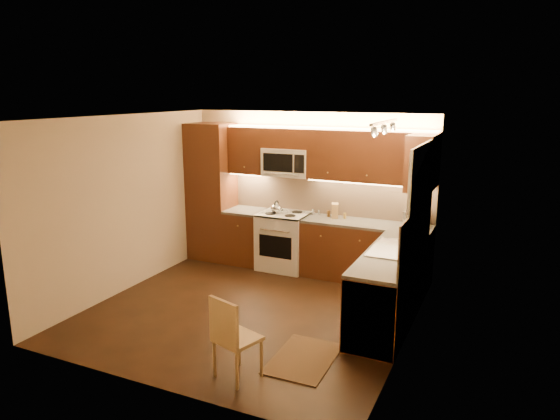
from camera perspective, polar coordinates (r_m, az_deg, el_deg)
The scene contains 37 objects.
floor at distance 6.88m, azimuth -3.11°, elevation -11.04°, with size 4.00×4.00×0.01m, color black.
ceiling at distance 6.29m, azimuth -3.40°, elevation 10.25°, with size 4.00×4.00×0.01m, color beige.
wall_back at distance 8.25m, azimuth 3.28°, elevation 2.16°, with size 4.00×0.01×2.50m, color #CAB293.
wall_front at distance 4.87m, azimuth -14.40°, elevation -6.00°, with size 4.00×0.01×2.50m, color #CAB293.
wall_left at distance 7.59m, azimuth -16.70°, elevation 0.68°, with size 0.01×4.00×2.50m, color #CAB293.
wall_right at distance 5.83m, azimuth 14.41°, elevation -2.83°, with size 0.01×4.00×2.50m, color #CAB293.
pantry at distance 8.74m, azimuth -7.59°, elevation 2.02°, with size 0.70×0.60×2.30m, color #48280F.
base_cab_back_left at distance 8.58m, azimuth -3.70°, elevation -3.04°, with size 0.62×0.60×0.86m, color #48280F.
counter_back_left at distance 8.47m, azimuth -3.75°, elevation -0.11°, with size 0.62×0.60×0.04m, color #34322F.
base_cab_back_right at distance 7.86m, azimuth 9.48°, elevation -4.73°, with size 1.92×0.60×0.86m, color #48280F.
counter_back_right at distance 7.73m, azimuth 9.61°, elevation -1.55°, with size 1.92×0.60×0.04m, color #34322F.
base_cab_right at distance 6.52m, azimuth 12.04°, elevation -8.61°, with size 0.60×2.00×0.86m, color #48280F.
counter_right at distance 6.37m, azimuth 12.23°, elevation -4.84°, with size 0.60×2.00×0.04m, color #34322F.
dishwasher at distance 5.89m, azimuth 10.48°, elevation -10.96°, with size 0.58×0.60×0.84m, color silver.
backsplash_back at distance 8.13m, azimuth 5.54°, elevation 1.60°, with size 3.30×0.02×0.60m, color tan.
backsplash_right at distance 6.23m, azimuth 14.98°, elevation -2.33°, with size 0.02×2.00×0.60m, color tan.
upper_cab_back_left at distance 8.41m, azimuth -3.44°, elevation 6.68°, with size 0.62×0.35×0.75m, color #48280F.
upper_cab_back_right at distance 7.67m, azimuth 10.14°, elevation 5.89°, with size 1.92×0.35×0.75m, color #48280F.
upper_cab_bridge at distance 8.08m, azimuth 0.90°, elevation 8.01°, with size 0.76×0.35×0.31m, color #48280F.
upper_cab_right_corner at distance 7.09m, azimuth 15.41°, elevation 5.05°, with size 0.35×0.50×0.75m, color #48280F.
stove at distance 8.26m, azimuth 0.43°, elevation -3.45°, with size 0.76×0.65×0.92m, color silver, non-canonical shape.
microwave at distance 8.11m, azimuth 0.84°, elevation 5.37°, with size 0.76×0.38×0.44m, color silver, non-canonical shape.
window_frame at distance 6.28m, azimuth 15.39°, elevation 1.53°, with size 0.03×1.44×1.24m, color silver.
window_blinds at distance 6.29m, azimuth 15.21°, elevation 1.54°, with size 0.02×1.36×1.16m, color silver.
sink at distance 6.48m, azimuth 12.57°, elevation -3.67°, with size 0.52×0.86×0.15m, color silver, non-canonical shape.
faucet at distance 6.43m, azimuth 14.17°, elevation -3.20°, with size 0.20×0.04×0.30m, color silver, non-canonical shape.
track_light_bar at distance 6.11m, azimuth 11.56°, elevation 9.56°, with size 0.04×1.20×0.03m, color silver.
kettle at distance 8.10m, azimuth -0.41°, elevation 0.36°, with size 0.18×0.18×0.21m, color silver, non-canonical shape.
toaster_oven at distance 7.72m, azimuth 14.99°, elevation -0.87°, with size 0.36×0.27×0.21m, color silver.
knife_block at distance 7.95m, azimuth 6.14°, elevation -0.06°, with size 0.10×0.16×0.22m, color #A9864C.
spice_jar_a at distance 8.11m, azimuth 4.39°, elevation -0.27°, with size 0.04×0.04×0.08m, color silver.
spice_jar_b at distance 8.02m, azimuth 5.42°, elevation -0.39°, with size 0.05×0.05×0.10m, color brown.
spice_jar_c at distance 8.11m, azimuth 3.73°, elevation -0.22°, with size 0.05×0.05×0.10m, color silver.
spice_jar_d at distance 7.92m, azimuth 7.23°, elevation -0.64°, with size 0.04×0.04×0.09m, color olive.
soap_bottle at distance 6.90m, azimuth 15.04°, elevation -2.69°, with size 0.08×0.08×0.17m, color silver.
rug at distance 5.73m, azimuth 2.66°, elevation -16.20°, with size 0.62×0.94×0.01m, color black.
dining_chair at distance 5.24m, azimuth -4.75°, elevation -13.87°, with size 0.39×0.39×0.87m, color #A9864C, non-canonical shape.
Camera 1 is at (2.96, -5.54, 2.80)m, focal length 32.83 mm.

